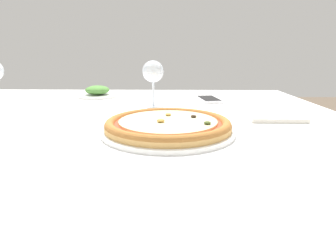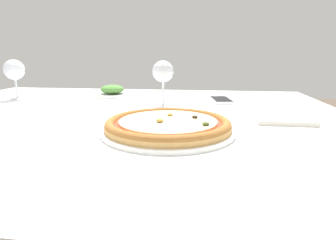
{
  "view_description": "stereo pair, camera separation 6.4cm",
  "coord_description": "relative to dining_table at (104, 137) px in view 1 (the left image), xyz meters",
  "views": [
    {
      "loc": [
        0.21,
        -0.81,
        0.89
      ],
      "look_at": [
        0.2,
        -0.18,
        0.74
      ],
      "focal_mm": 30.0,
      "sensor_mm": 36.0,
      "label": 1
    },
    {
      "loc": [
        0.27,
        -0.8,
        0.89
      ],
      "look_at": [
        0.2,
        -0.18,
        0.74
      ],
      "focal_mm": 30.0,
      "sensor_mm": 36.0,
      "label": 2
    }
  ],
  "objects": [
    {
      "name": "napkin_folded",
      "position": [
        0.49,
        -0.04,
        0.07
      ],
      "size": [
        0.15,
        0.11,
        0.01
      ],
      "color": "silver",
      "rests_on": "dining_table"
    },
    {
      "name": "pizza_plate",
      "position": [
        0.2,
        -0.18,
        0.09
      ],
      "size": [
        0.31,
        0.31,
        0.04
      ],
      "color": "white",
      "rests_on": "dining_table"
    },
    {
      "name": "dining_table",
      "position": [
        0.0,
        0.0,
        0.0
      ],
      "size": [
        1.45,
        1.16,
        0.71
      ],
      "color": "brown",
      "rests_on": "ground_plane"
    },
    {
      "name": "side_plate",
      "position": [
        -0.11,
        0.35,
        0.09
      ],
      "size": [
        0.17,
        0.17,
        0.05
      ],
      "color": "white",
      "rests_on": "dining_table"
    },
    {
      "name": "wine_glass_far_right",
      "position": [
        0.14,
        0.14,
        0.18
      ],
      "size": [
        0.07,
        0.07,
        0.16
      ],
      "color": "silver",
      "rests_on": "dining_table"
    },
    {
      "name": "cell_phone",
      "position": [
        0.35,
        0.27,
        0.07
      ],
      "size": [
        0.09,
        0.15,
        0.01
      ],
      "color": "white",
      "rests_on": "dining_table"
    }
  ]
}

